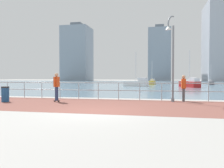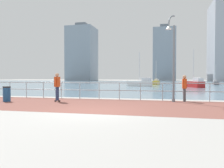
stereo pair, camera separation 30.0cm
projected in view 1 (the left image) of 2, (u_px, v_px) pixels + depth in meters
The scene contains 14 objects.
ground at pixel (148, 84), 48.67m from camera, with size 220.00×220.00×0.00m, color #ADAAA5.
brick_paving at pixel (108, 105), 12.03m from camera, with size 28.00×6.09×0.01m, color brown.
harbor_water at pixel (150, 83), 58.96m from camera, with size 180.00×88.00×0.00m, color #6B899E.
waterfront_railing at pixel (119, 88), 14.98m from camera, with size 25.25×0.06×1.14m.
lamppost at pixel (172, 54), 13.49m from camera, with size 0.58×0.72×5.18m.
skateboarder at pixel (57, 84), 13.57m from camera, with size 0.40×0.55×1.74m.
bystander at pixel (184, 86), 13.77m from camera, with size 0.26×0.55×1.62m.
trash_bin at pixel (5, 94), 13.59m from camera, with size 0.46×0.46×0.93m.
sailboat_teal at pixel (137, 83), 37.86m from camera, with size 4.30×2.28×5.78m.
sailboat_ivory at pixel (190, 84), 34.02m from camera, with size 2.89×4.19×5.68m.
sailboat_blue at pixel (152, 82), 48.63m from camera, with size 1.46×3.65×5.00m.
sailboat_red at pixel (211, 83), 47.01m from camera, with size 1.11×3.04×4.20m.
tower_glass at pixel (77, 54), 109.05m from camera, with size 12.65×12.55×27.58m.
tower_steel at pixel (159, 55), 108.41m from camera, with size 10.28×12.94×26.48m.
Camera 1 is at (2.75, -9.19, 1.47)m, focal length 36.23 mm.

